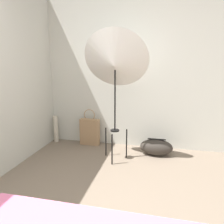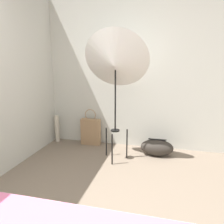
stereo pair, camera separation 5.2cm
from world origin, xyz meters
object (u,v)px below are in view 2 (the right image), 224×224
photo_umbrella (115,63)px  paper_roll (57,129)px  duffel_bag (157,147)px  tote_bag (91,131)px

photo_umbrella → paper_roll: photo_umbrella is taller
paper_roll → photo_umbrella: bearing=-22.2°
photo_umbrella → duffel_bag: size_ratio=3.71×
photo_umbrella → tote_bag: bearing=138.7°
photo_umbrella → paper_roll: bearing=157.8°
duffel_bag → tote_bag: bearing=170.0°
photo_umbrella → duffel_bag: (0.62, 0.29, -1.32)m
photo_umbrella → tote_bag: (-0.57, 0.50, -1.20)m
tote_bag → paper_roll: (-0.67, 0.00, 0.00)m
photo_umbrella → paper_roll: size_ratio=3.85×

